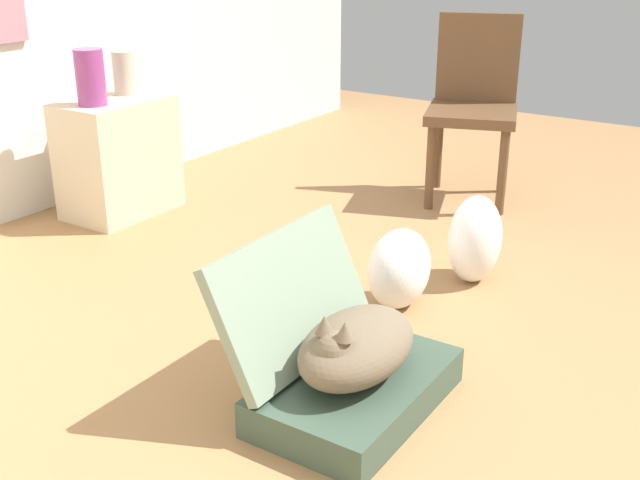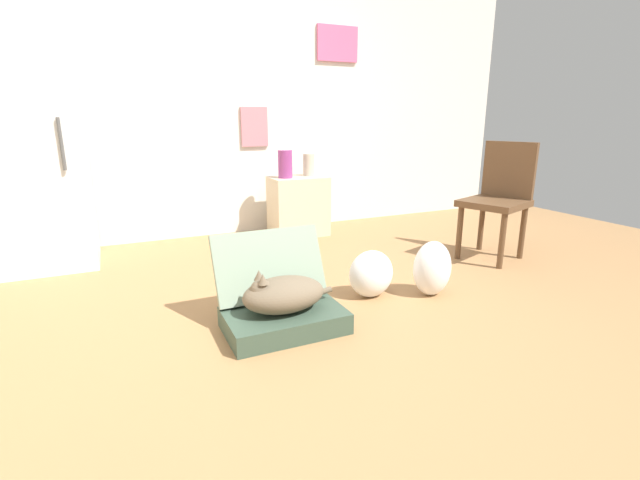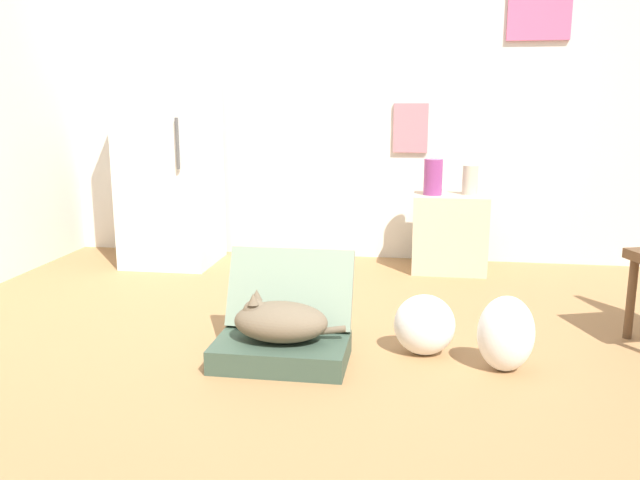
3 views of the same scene
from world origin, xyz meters
The scene contains 10 objects.
ground_plane centered at (0.00, 0.00, 0.00)m, with size 7.68×7.68×0.00m, color #9E7247.
suitcase_base centered at (-0.23, 0.01, 0.06)m, with size 0.62×0.40×0.11m, color #384C3D.
suitcase_lid centered at (-0.23, 0.23, 0.30)m, with size 0.62×0.40×0.04m, color gray.
cat centered at (-0.24, 0.01, 0.21)m, with size 0.52×0.28×0.23m.
plastic_bag_white centered at (0.43, 0.22, 0.15)m, with size 0.29×0.21×0.30m, color white.
plastic_bag_clear centered at (0.79, 0.08, 0.18)m, with size 0.26×0.20×0.35m, color white.
side_table centered at (0.61, 1.85, 0.28)m, with size 0.52×0.35×0.56m, color beige.
vase_tall centered at (0.48, 1.84, 0.68)m, with size 0.13×0.13×0.25m, color #8C387A.
vase_short centered at (0.74, 1.90, 0.66)m, with size 0.11×0.11×0.21m, color #B7AD99.
chair centered at (1.77, 0.53, 0.50)m, with size 0.57×0.56×0.91m.
Camera 1 is at (-1.94, -0.98, 1.32)m, focal length 44.34 mm.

